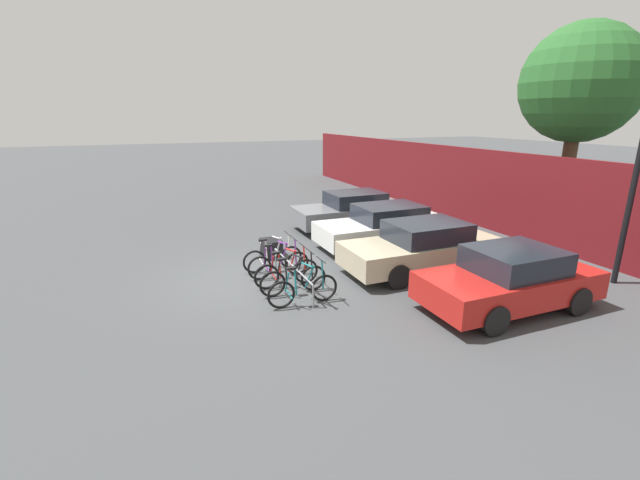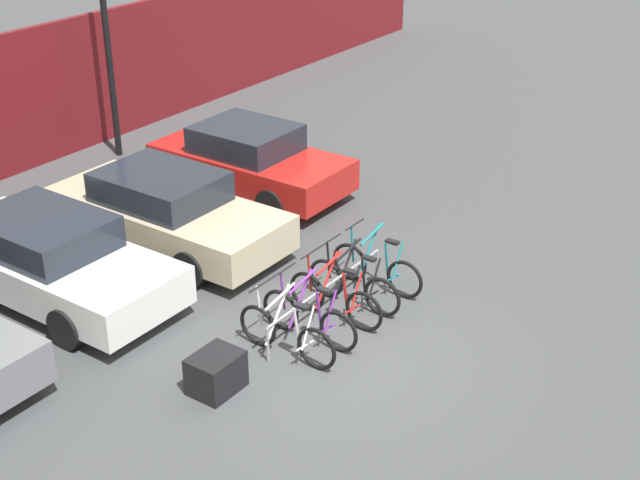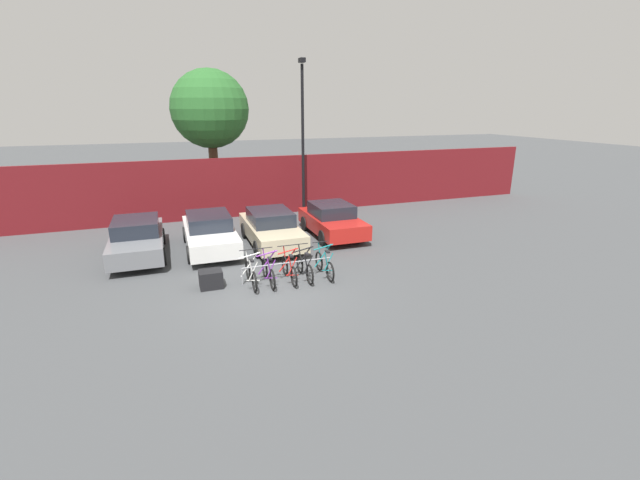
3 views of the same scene
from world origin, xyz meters
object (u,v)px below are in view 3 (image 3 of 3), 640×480
(bike_rack, at_px, (287,265))
(bicycle_black, at_px, (305,267))
(car_beige, at_px, (271,228))
(car_red, at_px, (332,220))
(car_grey, at_px, (137,238))
(cargo_crate, at_px, (211,279))
(bicycle_teal, at_px, (324,265))
(bicycle_white, at_px, (251,274))
(bicycle_purple, at_px, (268,272))
(tree_behind_hoarding, at_px, (210,110))
(bicycle_red, at_px, (289,269))
(lamp_post, at_px, (303,133))
(car_white, at_px, (210,232))

(bike_rack, bearing_deg, bicycle_black, -15.62)
(car_beige, xyz_separation_m, car_red, (2.76, 0.34, -0.00))
(car_grey, xyz_separation_m, cargo_crate, (2.22, -3.91, -0.42))
(bicycle_teal, bearing_deg, bicycle_white, -177.10)
(bicycle_black, xyz_separation_m, cargo_crate, (-2.94, 0.29, -0.10))
(bicycle_purple, distance_m, tree_behind_hoarding, 11.80)
(car_red, relative_size, tree_behind_hoarding, 0.56)
(bicycle_white, bearing_deg, car_grey, 129.12)
(bicycle_teal, xyz_separation_m, car_red, (1.92, 4.21, 0.31))
(bicycle_white, xyz_separation_m, tree_behind_hoarding, (0.26, 10.77, 4.81))
(bicycle_teal, height_order, tree_behind_hoarding, tree_behind_hoarding)
(bicycle_red, bearing_deg, car_red, 54.28)
(cargo_crate, bearing_deg, car_beige, 52.14)
(bicycle_white, relative_size, cargo_crate, 2.44)
(car_grey, xyz_separation_m, car_red, (7.77, 0.01, -0.00))
(bicycle_white, distance_m, lamp_post, 9.79)
(tree_behind_hoarding, bearing_deg, bicycle_red, -84.85)
(lamp_post, bearing_deg, bicycle_black, -107.58)
(bicycle_purple, distance_m, car_white, 4.35)
(bicycle_teal, xyz_separation_m, lamp_post, (1.84, 7.97, 3.73))
(bicycle_purple, xyz_separation_m, lamp_post, (3.73, 7.97, 3.73))
(bicycle_white, relative_size, car_red, 0.42)
(bicycle_purple, bearing_deg, bicycle_teal, -3.74)
(car_red, xyz_separation_m, cargo_crate, (-5.54, -3.92, -0.42))
(car_grey, bearing_deg, bicycle_white, -50.91)
(bicycle_purple, bearing_deg, tree_behind_hoarding, 87.79)
(bicycle_white, bearing_deg, bicycle_teal, 0.04)
(car_grey, distance_m, car_red, 7.77)
(bicycle_black, bearing_deg, bicycle_purple, 176.25)
(bicycle_red, xyz_separation_m, cargo_crate, (-2.42, 0.29, -0.10))
(tree_behind_hoarding, bearing_deg, car_grey, -119.22)
(lamp_post, xyz_separation_m, cargo_crate, (-5.47, -7.68, -3.83))
(car_grey, bearing_deg, car_red, 0.07)
(cargo_crate, bearing_deg, tree_behind_hoarding, 82.11)
(lamp_post, bearing_deg, bicycle_teal, -103.00)
(bicycle_teal, height_order, lamp_post, lamp_post)
(bicycle_red, xyz_separation_m, car_white, (-2.03, 4.12, 0.31))
(car_red, height_order, tree_behind_hoarding, tree_behind_hoarding)
(bicycle_black, distance_m, car_white, 4.85)
(tree_behind_hoarding, bearing_deg, bicycle_white, -91.39)
(bike_rack, height_order, car_beige, car_beige)
(bicycle_red, height_order, cargo_crate, bicycle_red)
(car_white, bearing_deg, bicycle_teal, -51.89)
(bicycle_black, xyz_separation_m, car_white, (-2.55, 4.12, 0.31))
(car_white, bearing_deg, cargo_crate, -95.90)
(bicycle_white, bearing_deg, lamp_post, 61.84)
(car_beige, bearing_deg, car_red, 6.99)
(lamp_post, bearing_deg, bike_rack, -111.35)
(bicycle_red, xyz_separation_m, lamp_post, (3.04, 7.97, 3.73))
(lamp_post, distance_m, cargo_crate, 10.18)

